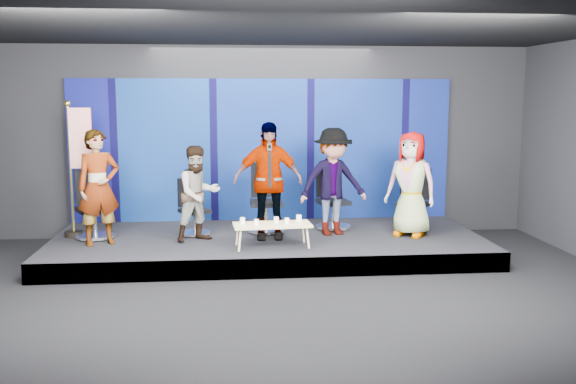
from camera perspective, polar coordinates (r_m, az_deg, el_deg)
name	(u,v)px	position (r m, az deg, el deg)	size (l,w,h in m)	color
ground	(281,301)	(8.31, -0.66, -9.65)	(10.00, 10.00, 0.00)	black
room_walls	(280,110)	(7.89, -0.69, 7.34)	(10.02, 8.02, 3.51)	black
riser	(268,245)	(10.67, -1.80, -4.69)	(7.00, 3.00, 0.30)	black
backdrop	(262,150)	(11.87, -2.28, 3.75)	(7.00, 0.08, 2.60)	#0A064E
chair_a	(93,216)	(10.88, -16.91, -2.04)	(0.83, 0.83, 1.10)	silver
panelist_a	(99,187)	(10.30, -16.49, 0.39)	(0.65, 0.43, 1.79)	black
chair_b	(193,216)	(10.79, -8.40, -2.14)	(0.72, 0.72, 0.94)	silver
panelist_b	(198,194)	(10.23, -7.98, -0.15)	(0.74, 0.58, 1.52)	black
chair_c	(266,209)	(10.89, -1.97, -1.56)	(0.67, 0.67, 1.16)	silver
panelist_c	(268,181)	(10.30, -1.80, 1.01)	(1.11, 0.46, 1.89)	black
chair_d	(332,208)	(11.19, 3.95, -1.41)	(0.73, 0.73, 1.10)	silver
panelist_d	(333,182)	(10.61, 4.02, 0.92)	(1.15, 0.66, 1.78)	black
chair_e	(414,210)	(11.26, 11.14, -1.55)	(0.84, 0.84, 1.06)	silver
panelist_e	(411,184)	(10.69, 10.89, 0.69)	(0.84, 0.55, 1.72)	black
coffee_table	(272,226)	(9.80, -1.41, -3.00)	(1.21, 0.58, 0.36)	tan
mug_a	(242,220)	(9.82, -4.07, -2.54)	(0.08, 0.08, 0.09)	white
mug_b	(256,222)	(9.70, -2.82, -2.69)	(0.07, 0.07, 0.09)	white
mug_c	(276,220)	(9.86, -1.05, -2.49)	(0.08, 0.08, 0.09)	white
mug_d	(287,221)	(9.79, -0.10, -2.57)	(0.07, 0.07, 0.09)	white
mug_e	(299,218)	(9.95, 0.98, -2.35)	(0.09, 0.09, 0.10)	white
flag_stand	(77,165)	(10.92, -18.21, 2.26)	(0.51, 0.30, 2.22)	black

